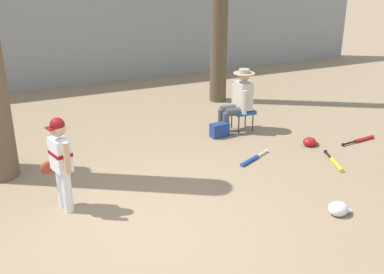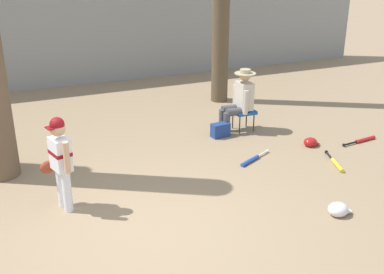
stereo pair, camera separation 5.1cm
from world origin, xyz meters
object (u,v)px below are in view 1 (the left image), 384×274
Objects in this scene: bat_blue_youth at (252,159)px; batting_helmet_red at (310,142)px; young_ballplayer at (60,158)px; seated_spectator at (238,99)px; bat_red_barrel at (362,140)px; bat_yellow_trainer at (335,163)px; folding_stool at (242,112)px; handbag_beside_stool at (220,130)px; batting_helmet_white at (338,209)px.

bat_blue_youth is 1.30m from batting_helmet_red.
young_ballplayer is 1.09× the size of seated_spectator.
batting_helmet_red is at bearing 6.23° from young_ballplayer.
bat_red_barrel is 2.29m from bat_blue_youth.
bat_yellow_trainer is 1.03× the size of bat_blue_youth.
bat_yellow_trainer is at bearing -73.33° from folding_stool.
bat_blue_youth is at bearing -90.43° from handbag_beside_stool.
batting_helmet_white is (-0.37, -3.27, -0.28)m from folding_stool.
seated_spectator is at bearing 178.34° from folding_stool.
handbag_beside_stool reaches higher than batting_helmet_white.
bat_yellow_trainer is (-1.11, -0.62, 0.00)m from bat_red_barrel.
handbag_beside_stool reaches higher than bat_red_barrel.
bat_blue_youth is (-1.17, 0.67, 0.00)m from bat_yellow_trainer.
batting_helmet_white is at bearing -84.20° from bat_blue_youth.
handbag_beside_stool is 1.17× the size of batting_helmet_red.
bat_blue_youth is 2.22× the size of batting_helmet_white.
bat_red_barrel is 2.81m from batting_helmet_white.
folding_stool reaches higher than bat_yellow_trainer.
batting_helmet_red is (1.09, 2.08, -0.01)m from batting_helmet_white.
seated_spectator is 1.62× the size of bat_yellow_trainer.
bat_blue_youth is (-2.29, 0.05, 0.00)m from bat_red_barrel.
young_ballplayer is 4.04m from folding_stool.
seated_spectator is 2.37m from bat_red_barrel.
batting_helmet_white reaches higher than bat_blue_youth.
folding_stool is 1.50m from bat_blue_youth.
batting_helmet_white is (0.19, -3.12, -0.05)m from handbag_beside_stool.
batting_helmet_white is at bearing -26.02° from young_ballplayer.
folding_stool reaches higher than batting_helmet_white.
folding_stool is at bearing 14.49° from handbag_beside_stool.
bat_red_barrel is 2.71× the size of batting_helmet_red.
folding_stool is 2.14m from bat_yellow_trainer.
young_ballplayer reaches higher than batting_helmet_red.
bat_red_barrel is 1.27m from bat_yellow_trainer.
folding_stool is 1.21× the size of handbag_beside_stool.
handbag_beside_stool is 1.05× the size of batting_helmet_white.
bat_red_barrel is (1.72, -1.40, -0.33)m from folding_stool.
folding_stool is 1.42× the size of batting_helmet_red.
handbag_beside_stool is (-0.46, -0.15, -0.51)m from seated_spectator.
young_ballplayer is 3.19m from bat_blue_youth.
handbag_beside_stool is at bearing 140.78° from batting_helmet_red.
batting_helmet_white is at bearing -86.60° from handbag_beside_stool.
batting_helmet_red reaches higher than bat_blue_youth.
bat_yellow_trainer is 2.55× the size of batting_helmet_red.
young_ballplayer is at bearing -153.91° from handbag_beside_stool.
young_ballplayer reaches higher than folding_stool.
bat_red_barrel is (5.38, 0.26, -0.71)m from young_ballplayer.
bat_blue_youth is at bearing 5.77° from young_ballplayer.
seated_spectator reaches higher than bat_blue_youth.
folding_stool is 3.30m from batting_helmet_white.
batting_helmet_red is (1.28, 0.16, 0.04)m from bat_blue_youth.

